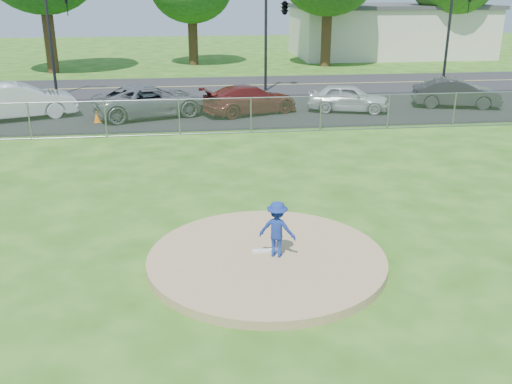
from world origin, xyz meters
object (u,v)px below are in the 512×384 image
at_px(parked_car_gray, 151,101).
at_px(parked_car_pearl, 348,98).
at_px(traffic_signal_center, 283,9).
at_px(pitcher, 277,229).
at_px(parked_car_white, 19,101).
at_px(parked_car_darkred, 250,99).
at_px(parked_car_charcoal, 456,93).
at_px(traffic_signal_left, 54,34).
at_px(traffic_cone, 98,114).
at_px(traffic_signal_right, 453,30).
at_px(commercial_building, 389,30).

bearing_deg(parked_car_gray, parked_car_pearl, -108.71).
distance_m(traffic_signal_center, parked_car_gray, 10.38).
height_order(pitcher, parked_car_gray, pitcher).
bearing_deg(parked_car_gray, pitcher, 174.40).
bearing_deg(pitcher, parked_car_white, -35.98).
distance_m(parked_car_white, parked_car_darkred, 10.80).
relative_size(parked_car_white, parked_car_charcoal, 1.16).
height_order(traffic_signal_left, parked_car_white, traffic_signal_left).
xyz_separation_m(parked_car_white, parked_car_gray, (6.05, -0.24, -0.09)).
height_order(traffic_signal_center, traffic_cone, traffic_signal_center).
bearing_deg(traffic_cone, pitcher, -68.12).
xyz_separation_m(traffic_signal_right, traffic_cone, (-19.96, -7.22, -2.98)).
relative_size(pitcher, parked_car_charcoal, 0.30).
bearing_deg(parked_car_charcoal, pitcher, 158.46).
height_order(commercial_building, parked_car_white, commercial_building).
relative_size(commercial_building, traffic_signal_center, 2.93).
relative_size(pitcher, parked_car_gray, 0.24).
relative_size(commercial_building, parked_car_pearl, 4.15).
xyz_separation_m(parked_car_gray, parked_car_pearl, (9.61, -0.05, -0.07)).
relative_size(traffic_signal_left, parked_car_white, 1.12).
height_order(traffic_signal_center, pitcher, traffic_signal_center).
height_order(traffic_signal_right, parked_car_gray, traffic_signal_right).
bearing_deg(pitcher, parked_car_darkred, -71.21).
relative_size(traffic_signal_center, parked_car_charcoal, 1.30).
bearing_deg(parked_car_pearl, traffic_signal_center, 36.35).
bearing_deg(parked_car_white, traffic_signal_left, -26.07).
relative_size(pitcher, parked_car_pearl, 0.33).
xyz_separation_m(traffic_signal_center, parked_car_darkred, (-2.58, -6.20, -3.92)).
height_order(traffic_signal_left, parked_car_darkred, traffic_signal_left).
xyz_separation_m(commercial_building, traffic_signal_right, (-1.76, -16.00, 1.20)).
bearing_deg(parked_car_charcoal, traffic_cone, 108.92).
height_order(traffic_cone, parked_car_white, parked_car_white).
bearing_deg(parked_car_pearl, parked_car_white, 105.38).
xyz_separation_m(traffic_cone, parked_car_white, (-3.69, 1.20, 0.45)).
relative_size(commercial_building, pitcher, 12.66).
height_order(traffic_signal_center, parked_car_charcoal, traffic_signal_center).
relative_size(parked_car_gray, parked_car_charcoal, 1.24).
bearing_deg(parked_car_white, parked_car_charcoal, -109.60).
bearing_deg(traffic_signal_right, traffic_signal_center, -180.00).
bearing_deg(parked_car_white, traffic_cone, -128.03).
bearing_deg(traffic_signal_center, commercial_building, 53.06).
bearing_deg(pitcher, traffic_cone, -45.14).
distance_m(parked_car_gray, parked_car_darkred, 4.75).
distance_m(traffic_cone, parked_car_charcoal, 17.80).
xyz_separation_m(commercial_building, traffic_cone, (-21.72, -23.22, -1.78)).
bearing_deg(commercial_building, traffic_signal_right, -96.29).
height_order(traffic_signal_center, parked_car_gray, traffic_signal_center).
bearing_deg(commercial_building, pitcher, -112.53).
bearing_deg(commercial_building, traffic_signal_left, -147.13).
bearing_deg(parked_car_pearl, parked_car_darkred, 105.23).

